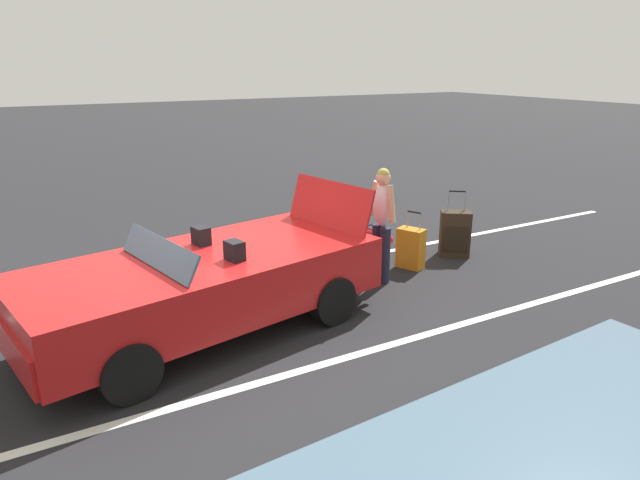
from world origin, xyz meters
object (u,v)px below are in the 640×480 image
(suitcase_large_black, at_px, (455,234))
(suitcase_medium_bright, at_px, (411,248))
(suitcase_small_carryon, at_px, (348,239))
(traveler_person, at_px, (382,219))
(duffel_bag, at_px, (377,237))
(convertible_car, at_px, (188,288))

(suitcase_large_black, bearing_deg, suitcase_medium_bright, -48.06)
(suitcase_small_carryon, relative_size, traveler_person, 0.53)
(suitcase_large_black, distance_m, duffel_bag, 1.34)
(duffel_bag, relative_size, traveler_person, 0.43)
(suitcase_medium_bright, bearing_deg, duffel_bag, -122.34)
(suitcase_large_black, relative_size, suitcase_small_carryon, 1.23)
(convertible_car, xyz_separation_m, traveler_person, (-2.93, -0.36, 0.34))
(suitcase_large_black, relative_size, suitcase_medium_bright, 1.21)
(suitcase_large_black, height_order, duffel_bag, suitcase_large_black)
(suitcase_small_carryon, xyz_separation_m, duffel_bag, (-0.66, -0.12, -0.10))
(suitcase_small_carryon, relative_size, duffel_bag, 1.23)
(suitcase_medium_bright, relative_size, duffel_bag, 1.25)
(convertible_car, relative_size, traveler_person, 2.66)
(convertible_car, bearing_deg, suitcase_medium_bright, 177.75)
(suitcase_medium_bright, height_order, duffel_bag, suitcase_medium_bright)
(suitcase_medium_bright, bearing_deg, suitcase_small_carryon, -88.24)
(convertible_car, height_order, traveler_person, traveler_person)
(convertible_car, xyz_separation_m, suitcase_medium_bright, (-3.65, -0.58, -0.28))
(convertible_car, height_order, suitcase_small_carryon, convertible_car)
(traveler_person, bearing_deg, duffel_bag, -122.98)
(convertible_car, height_order, duffel_bag, convertible_car)
(suitcase_large_black, height_order, suitcase_medium_bright, suitcase_large_black)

